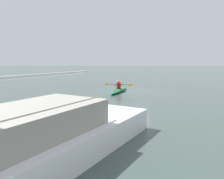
# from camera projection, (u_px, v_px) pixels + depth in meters

# --- Properties ---
(ground_plane) EXTENTS (160.00, 160.00, 0.00)m
(ground_plane) POSITION_uv_depth(u_px,v_px,m) (135.00, 91.00, 19.07)
(ground_plane) COLOR #384742
(kayak) EXTENTS (1.76, 4.32, 0.26)m
(kayak) POSITION_uv_depth(u_px,v_px,m) (119.00, 90.00, 18.49)
(kayak) COLOR #19723F
(kayak) RESTS_ON ground
(kayaker) EXTENTS (2.36, 0.71, 0.76)m
(kayaker) POSITION_uv_depth(u_px,v_px,m) (119.00, 85.00, 18.33)
(kayaker) COLOR red
(kayaker) RESTS_ON kayak
(sailboat_tall_mast) EXTENTS (7.27, 10.45, 13.06)m
(sailboat_tall_mast) POSITION_uv_depth(u_px,v_px,m) (7.00, 151.00, 5.06)
(sailboat_tall_mast) COLOR white
(sailboat_tall_mast) RESTS_ON ground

